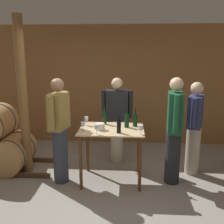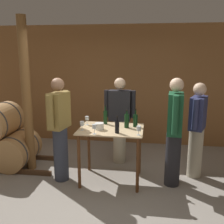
{
  "view_description": "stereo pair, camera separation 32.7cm",
  "coord_description": "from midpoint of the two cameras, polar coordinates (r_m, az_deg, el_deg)",
  "views": [
    {
      "loc": [
        0.35,
        -3.48,
        2.1
      ],
      "look_at": [
        0.07,
        0.64,
        1.15
      ],
      "focal_mm": 42.0,
      "sensor_mm": 36.0,
      "label": 1
    },
    {
      "loc": [
        0.67,
        -3.45,
        2.1
      ],
      "look_at": [
        0.07,
        0.64,
        1.15
      ],
      "focal_mm": 42.0,
      "sensor_mm": 36.0,
      "label": 2
    }
  ],
  "objects": [
    {
      "name": "wine_bottle_center",
      "position": [
        4.25,
        1.03,
        -1.83
      ],
      "size": [
        0.08,
        0.08,
        0.29
      ],
      "color": "black",
      "rests_on": "tasting_table"
    },
    {
      "name": "back_wall",
      "position": [
        6.03,
        -1.01,
        5.77
      ],
      "size": [
        8.4,
        0.05,
        2.7
      ],
      "color": "brown",
      "rests_on": "ground_plane"
    },
    {
      "name": "wine_glass_near_right",
      "position": [
        3.89,
        -5.83,
        -3.34
      ],
      "size": [
        0.06,
        0.06,
        0.15
      ],
      "color": "silver",
      "rests_on": "tasting_table"
    },
    {
      "name": "wine_bottle_left",
      "position": [
        3.96,
        -0.87,
        -3.14
      ],
      "size": [
        0.07,
        0.07,
        0.27
      ],
      "color": "black",
      "rests_on": "tasting_table"
    },
    {
      "name": "wine_glass_near_left",
      "position": [
        4.1,
        -8.64,
        -2.69
      ],
      "size": [
        0.07,
        0.07,
        0.15
      ],
      "color": "silver",
      "rests_on": "tasting_table"
    },
    {
      "name": "person_visitor_bearded",
      "position": [
        4.22,
        11.23,
        -3.64
      ],
      "size": [
        0.25,
        0.59,
        1.73
      ],
      "color": "#232328",
      "rests_on": "ground_plane"
    },
    {
      "name": "wine_glass_far_side",
      "position": [
        3.89,
        3.89,
        -3.54
      ],
      "size": [
        0.06,
        0.06,
        0.14
      ],
      "color": "silver",
      "rests_on": "tasting_table"
    },
    {
      "name": "tasting_table",
      "position": [
        4.26,
        -2.3,
        -5.84
      ],
      "size": [
        1.03,
        0.78,
        0.9
      ],
      "color": "#D1B284",
      "rests_on": "ground_plane"
    },
    {
      "name": "wooden_post",
      "position": [
        4.74,
        -20.7,
        2.99
      ],
      "size": [
        0.16,
        0.16,
        2.7
      ],
      "color": "brown",
      "rests_on": "ground_plane"
    },
    {
      "name": "ground_plane",
      "position": [
        4.08,
        -4.07,
        -18.06
      ],
      "size": [
        14.0,
        14.0,
        0.0
      ],
      "primitive_type": "plane",
      "color": "gray"
    },
    {
      "name": "wine_bottle_far_left",
      "position": [
        4.45,
        -3.75,
        -1.07
      ],
      "size": [
        0.07,
        0.07,
        0.33
      ],
      "color": "black",
      "rests_on": "tasting_table"
    },
    {
      "name": "wine_bottle_right",
      "position": [
        4.31,
        2.9,
        -1.72
      ],
      "size": [
        0.07,
        0.07,
        0.3
      ],
      "color": "black",
      "rests_on": "tasting_table"
    },
    {
      "name": "person_visitor_near_door",
      "position": [
        4.95,
        -0.82,
        -1.5
      ],
      "size": [
        0.59,
        0.24,
        1.64
      ],
      "color": "#B7AD93",
      "rests_on": "ground_plane"
    },
    {
      "name": "ice_bucket",
      "position": [
        4.14,
        -4.88,
        -3.2
      ],
      "size": [
        0.14,
        0.14,
        0.11
      ],
      "color": "white",
      "rests_on": "tasting_table"
    },
    {
      "name": "person_visitor_with_scarf",
      "position": [
        4.29,
        -13.56,
        -3.62
      ],
      "size": [
        0.29,
        0.58,
        1.71
      ],
      "color": "#333847",
      "rests_on": "ground_plane"
    },
    {
      "name": "wine_glass_near_center",
      "position": [
        4.4,
        -7.75,
        -1.56
      ],
      "size": [
        0.06,
        0.06,
        0.15
      ],
      "color": "silver",
      "rests_on": "tasting_table"
    },
    {
      "name": "person_host",
      "position": [
        4.65,
        15.58,
        -3.11
      ],
      "size": [
        0.34,
        0.56,
        1.62
      ],
      "color": "#B7AD93",
      "rests_on": "ground_plane"
    }
  ]
}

